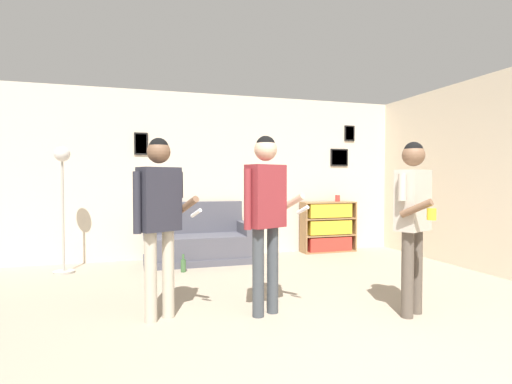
% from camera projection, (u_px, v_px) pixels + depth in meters
% --- Properties ---
extents(wall_back, '(8.36, 0.08, 2.70)m').
position_uv_depth(wall_back, '(232.00, 175.00, 6.76)').
color(wall_back, beige).
rests_on(wall_back, ground_plane).
extents(wall_right, '(0.06, 7.04, 2.70)m').
position_uv_depth(wall_right, '(489.00, 174.00, 5.38)').
color(wall_right, beige).
rests_on(wall_right, ground_plane).
extents(couch, '(1.62, 0.80, 0.92)m').
position_uv_depth(couch, '(197.00, 242.00, 6.21)').
color(couch, '#4C4C56').
rests_on(couch, ground_plane).
extents(bookshelf, '(0.98, 0.30, 0.89)m').
position_uv_depth(bookshelf, '(328.00, 227.00, 7.07)').
color(bookshelf, olive).
rests_on(bookshelf, ground_plane).
extents(floor_lamp, '(0.28, 0.28, 1.73)m').
position_uv_depth(floor_lamp, '(63.00, 184.00, 5.43)').
color(floor_lamp, '#ADA89E').
rests_on(floor_lamp, ground_plane).
extents(person_player_foreground_left, '(0.59, 0.38, 1.66)m').
position_uv_depth(person_player_foreground_left, '(159.00, 209.00, 3.61)').
color(person_player_foreground_left, '#B7AD99').
rests_on(person_player_foreground_left, ground_plane).
extents(person_player_foreground_center, '(0.58, 0.40, 1.69)m').
position_uv_depth(person_player_foreground_center, '(266.00, 205.00, 3.74)').
color(person_player_foreground_center, '#3D4247').
rests_on(person_player_foreground_center, ground_plane).
extents(person_watcher_holding_cup, '(0.46, 0.54, 1.63)m').
position_uv_depth(person_watcher_holding_cup, '(413.00, 210.00, 3.72)').
color(person_watcher_holding_cup, brown).
rests_on(person_watcher_holding_cup, ground_plane).
extents(bottle_on_floor, '(0.07, 0.07, 0.25)m').
position_uv_depth(bottle_on_floor, '(183.00, 265.00, 5.52)').
color(bottle_on_floor, '#3D6638').
rests_on(bottle_on_floor, ground_plane).
extents(drinking_cup, '(0.09, 0.09, 0.12)m').
position_uv_depth(drinking_cup, '(338.00, 198.00, 7.11)').
color(drinking_cup, red).
rests_on(drinking_cup, bookshelf).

